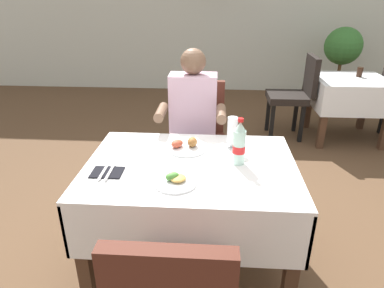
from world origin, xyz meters
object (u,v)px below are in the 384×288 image
at_px(seated_diner_far, 193,122).
at_px(background_chair_left, 295,92).
at_px(cola_bottle_primary, 239,144).
at_px(background_dining_table, 348,95).
at_px(potted_plant_corner, 341,57).
at_px(chair_far_diner_seat, 198,135).
at_px(beer_glass_left, 232,132).
at_px(napkin_cutlery_set, 107,172).
at_px(main_dining_table, 191,188).
at_px(plate_far_diner, 186,146).
at_px(background_table_tumbler, 360,72).
at_px(plate_near_camera, 175,181).

distance_m(seated_diner_far, background_chair_left, 1.85).
bearing_deg(cola_bottle_primary, background_dining_table, 57.12).
bearing_deg(seated_diner_far, background_chair_left, 53.20).
height_order(background_chair_left, potted_plant_corner, potted_plant_corner).
height_order(chair_far_diner_seat, beer_glass_left, chair_far_diner_seat).
xyz_separation_m(chair_far_diner_seat, cola_bottle_primary, (0.27, -0.81, 0.29)).
distance_m(chair_far_diner_seat, potted_plant_corner, 3.49).
bearing_deg(cola_bottle_primary, napkin_cutlery_set, -167.10).
relative_size(seated_diner_far, background_chair_left, 1.30).
bearing_deg(potted_plant_corner, beer_glass_left, -117.70).
distance_m(main_dining_table, beer_glass_left, 0.43).
xyz_separation_m(seated_diner_far, cola_bottle_primary, (0.31, -0.70, 0.14)).
bearing_deg(plate_far_diner, napkin_cutlery_set, -140.38).
height_order(plate_far_diner, background_chair_left, background_chair_left).
bearing_deg(cola_bottle_primary, potted_plant_corner, 64.08).
bearing_deg(cola_bottle_primary, main_dining_table, -174.58).
xyz_separation_m(napkin_cutlery_set, background_dining_table, (2.13, 2.34, -0.20)).
distance_m(napkin_cutlery_set, background_table_tumbler, 3.30).
relative_size(main_dining_table, potted_plant_corner, 1.06).
height_order(main_dining_table, background_dining_table, same).
distance_m(plate_far_diner, potted_plant_corner, 4.04).
distance_m(main_dining_table, cola_bottle_primary, 0.39).
bearing_deg(background_chair_left, napkin_cutlery_set, -122.99).
height_order(main_dining_table, background_table_tumbler, background_table_tumbler).
bearing_deg(plate_near_camera, chair_far_diner_seat, 86.45).
relative_size(plate_near_camera, napkin_cutlery_set, 1.18).
distance_m(plate_far_diner, background_table_tumbler, 2.77).
height_order(main_dining_table, background_chair_left, background_chair_left).
height_order(main_dining_table, seated_diner_far, seated_diner_far).
xyz_separation_m(plate_near_camera, background_table_tumbler, (1.85, 2.50, 0.04)).
height_order(background_table_tumbler, potted_plant_corner, potted_plant_corner).
bearing_deg(napkin_cutlery_set, potted_plant_corner, 56.76).
xyz_separation_m(napkin_cutlery_set, background_chair_left, (1.52, 2.34, -0.18)).
relative_size(main_dining_table, plate_near_camera, 5.40).
distance_m(main_dining_table, napkin_cutlery_set, 0.50).
height_order(background_dining_table, background_chair_left, background_chair_left).
bearing_deg(napkin_cutlery_set, seated_diner_far, 64.37).
xyz_separation_m(main_dining_table, plate_far_diner, (-0.04, 0.20, 0.18)).
xyz_separation_m(cola_bottle_primary, background_dining_table, (1.41, 2.17, -0.31)).
relative_size(background_chair_left, potted_plant_corner, 0.84).
relative_size(plate_near_camera, background_table_tumbler, 2.05).
bearing_deg(potted_plant_corner, napkin_cutlery_set, -123.24).
relative_size(plate_near_camera, potted_plant_corner, 0.20).
height_order(seated_diner_far, cola_bottle_primary, seated_diner_far).
bearing_deg(beer_glass_left, background_dining_table, 53.79).
relative_size(chair_far_diner_seat, potted_plant_corner, 0.84).
bearing_deg(chair_far_diner_seat, plate_far_diner, -93.92).
height_order(cola_bottle_primary, napkin_cutlery_set, cola_bottle_primary).
distance_m(seated_diner_far, cola_bottle_primary, 0.78).
relative_size(plate_far_diner, background_dining_table, 0.31).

